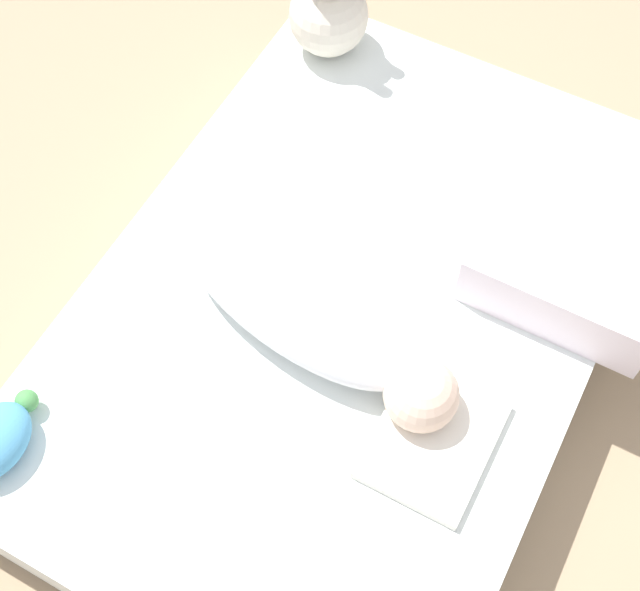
{
  "coord_description": "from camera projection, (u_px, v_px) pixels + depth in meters",
  "views": [
    {
      "loc": [
        -0.73,
        -0.34,
        1.62
      ],
      "look_at": [
        -0.04,
        0.03,
        0.25
      ],
      "focal_mm": 50.0,
      "sensor_mm": 36.0,
      "label": 1
    }
  ],
  "objects": [
    {
      "name": "bunny_plush",
      "position": [
        329.0,
        5.0,
        1.84
      ],
      "size": [
        0.17,
        0.17,
        0.34
      ],
      "color": "beige",
      "rests_on": "bed_mattress"
    },
    {
      "name": "ground_plane",
      "position": [
        344.0,
        348.0,
        1.81
      ],
      "size": [
        12.0,
        12.0,
        0.0
      ],
      "primitive_type": "plane",
      "color": "#9E8466"
    },
    {
      "name": "burp_cloth",
      "position": [
        433.0,
        440.0,
        1.48
      ],
      "size": [
        0.24,
        0.19,
        0.02
      ],
      "color": "white",
      "rests_on": "bed_mattress"
    },
    {
      "name": "bed_mattress",
      "position": [
        346.0,
        324.0,
        1.72
      ],
      "size": [
        1.32,
        0.89,
        0.2
      ],
      "color": "white",
      "rests_on": "ground_plane"
    },
    {
      "name": "swaddled_baby",
      "position": [
        311.0,
        316.0,
        1.54
      ],
      "size": [
        0.26,
        0.59,
        0.13
      ],
      "rotation": [
        0.0,
        0.0,
        4.53
      ],
      "color": "white",
      "rests_on": "bed_mattress"
    },
    {
      "name": "pillow",
      "position": [
        578.0,
        257.0,
        1.6
      ],
      "size": [
        0.3,
        0.34,
        0.12
      ],
      "color": "white",
      "rests_on": "bed_mattress"
    }
  ]
}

